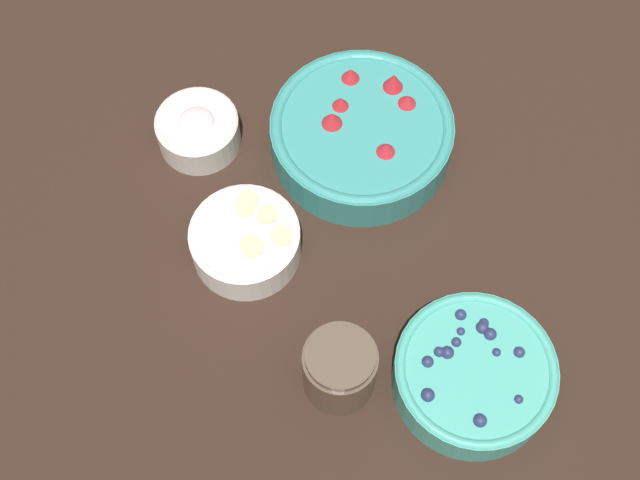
# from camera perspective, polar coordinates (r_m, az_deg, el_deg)

# --- Properties ---
(ground_plane) EXTENTS (4.00, 4.00, 0.00)m
(ground_plane) POSITION_cam_1_polar(r_m,az_deg,el_deg) (1.14, 4.94, 0.00)
(ground_plane) COLOR black
(bowl_strawberries) EXTENTS (0.24, 0.24, 0.08)m
(bowl_strawberries) POSITION_cam_1_polar(r_m,az_deg,el_deg) (1.18, 2.68, 6.86)
(bowl_strawberries) COLOR teal
(bowl_strawberries) RESTS_ON ground_plane
(bowl_blueberries) EXTENTS (0.19, 0.19, 0.06)m
(bowl_blueberries) POSITION_cam_1_polar(r_m,az_deg,el_deg) (1.05, 9.84, -8.44)
(bowl_blueberries) COLOR #47AD9E
(bowl_blueberries) RESTS_ON ground_plane
(bowl_bananas) EXTENTS (0.14, 0.14, 0.06)m
(bowl_bananas) POSITION_cam_1_polar(r_m,az_deg,el_deg) (1.11, -4.79, -0.02)
(bowl_bananas) COLOR white
(bowl_bananas) RESTS_ON ground_plane
(bowl_cream) EXTENTS (0.11, 0.11, 0.06)m
(bowl_cream) POSITION_cam_1_polar(r_m,az_deg,el_deg) (1.20, -7.83, 7.06)
(bowl_cream) COLOR silver
(bowl_cream) RESTS_ON ground_plane
(jar_chocolate) EXTENTS (0.09, 0.09, 0.09)m
(jar_chocolate) POSITION_cam_1_polar(r_m,az_deg,el_deg) (1.03, 1.26, -8.27)
(jar_chocolate) COLOR brown
(jar_chocolate) RESTS_ON ground_plane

